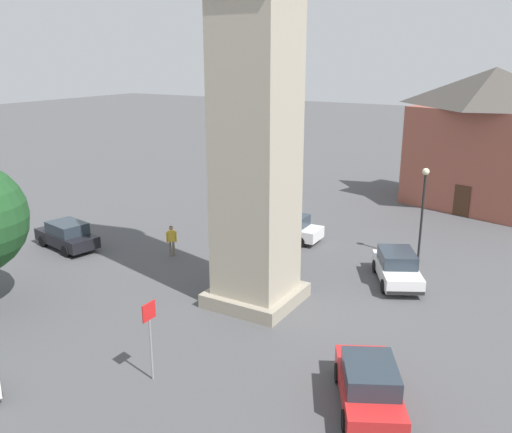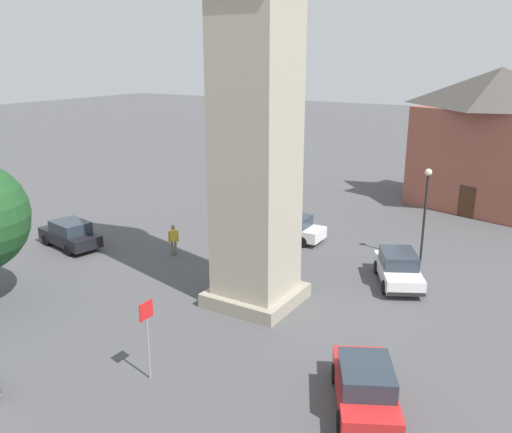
# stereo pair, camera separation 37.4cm
# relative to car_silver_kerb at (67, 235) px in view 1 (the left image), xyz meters

# --- Properties ---
(ground_plane) EXTENTS (200.00, 200.00, 0.00)m
(ground_plane) POSITION_rel_car_silver_kerb_xyz_m (0.56, 12.62, -0.76)
(ground_plane) COLOR #4C4C4F
(car_silver_kerb) EXTENTS (2.45, 4.37, 1.53)m
(car_silver_kerb) POSITION_rel_car_silver_kerb_xyz_m (0.00, 0.00, 0.00)
(car_silver_kerb) COLOR black
(car_silver_kerb) RESTS_ON ground
(car_red_corner) EXTENTS (4.44, 3.38, 1.53)m
(car_red_corner) POSITION_rel_car_silver_kerb_xyz_m (5.24, 19.39, 0.00)
(car_red_corner) COLOR red
(car_red_corner) RESTS_ON ground
(car_white_side) EXTENTS (1.92, 4.18, 1.53)m
(car_white_side) POSITION_rel_car_silver_kerb_xyz_m (-7.53, 9.95, 0.00)
(car_white_side) COLOR white
(car_white_side) RESTS_ON ground
(car_black_far) EXTENTS (4.44, 3.41, 1.53)m
(car_black_far) POSITION_rel_car_silver_kerb_xyz_m (-4.66, 17.32, 0.00)
(car_black_far) COLOR white
(car_black_far) RESTS_ON ground
(pedestrian) EXTENTS (0.43, 0.41, 1.69)m
(pedestrian) POSITION_rel_car_silver_kerb_xyz_m (-2.03, 5.82, 0.25)
(pedestrian) COLOR #706656
(pedestrian) RESTS_ON ground
(building_shop_left) EXTENTS (8.78, 11.50, 9.68)m
(building_shop_left) POSITION_rel_car_silver_kerb_xyz_m (-20.75, 18.58, 4.17)
(building_shop_left) COLOR #995142
(building_shop_left) RESTS_ON ground
(lamp_post) EXTENTS (0.36, 0.36, 4.94)m
(lamp_post) POSITION_rel_car_silver_kerb_xyz_m (-8.19, 17.45, 2.55)
(lamp_post) COLOR black
(lamp_post) RESTS_ON ground
(road_sign) EXTENTS (0.60, 0.07, 2.80)m
(road_sign) POSITION_rel_car_silver_kerb_xyz_m (7.50, 12.70, 1.14)
(road_sign) COLOR gray
(road_sign) RESTS_ON ground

